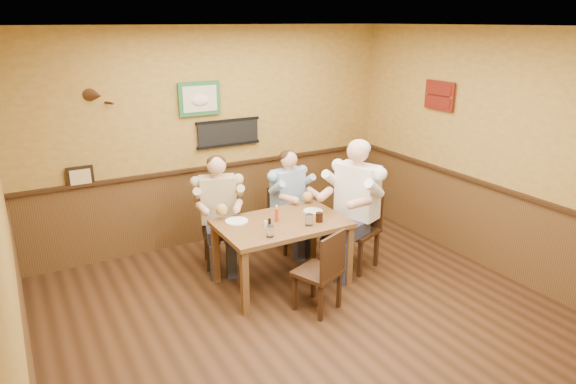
% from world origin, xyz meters
% --- Properties ---
extents(room, '(5.02, 5.03, 2.81)m').
position_xyz_m(room, '(0.13, 0.17, 1.69)').
color(room, black).
rests_on(room, ground).
extents(dining_table, '(1.40, 0.90, 0.75)m').
position_xyz_m(dining_table, '(0.12, 0.91, 0.66)').
color(dining_table, brown).
rests_on(dining_table, ground).
extents(chair_back_left, '(0.50, 0.50, 0.86)m').
position_xyz_m(chair_back_left, '(-0.31, 1.70, 0.43)').
color(chair_back_left, '#362011').
rests_on(chair_back_left, ground).
extents(chair_back_right, '(0.43, 0.43, 0.83)m').
position_xyz_m(chair_back_right, '(0.63, 1.69, 0.42)').
color(chair_back_right, '#362011').
rests_on(chair_back_right, ground).
extents(chair_right_end, '(0.59, 0.59, 0.99)m').
position_xyz_m(chair_right_end, '(1.08, 0.84, 0.50)').
color(chair_right_end, '#362011').
rests_on(chair_right_end, ground).
extents(chair_near_side, '(0.53, 0.53, 0.88)m').
position_xyz_m(chair_near_side, '(0.17, 0.25, 0.44)').
color(chair_near_side, '#362011').
rests_on(chair_near_side, ground).
extents(diner_tan_shirt, '(0.71, 0.71, 1.23)m').
position_xyz_m(diner_tan_shirt, '(-0.31, 1.70, 0.62)').
color(diner_tan_shirt, '#CEBA8E').
rests_on(diner_tan_shirt, ground).
extents(diner_blue_polo, '(0.61, 0.61, 1.19)m').
position_xyz_m(diner_blue_polo, '(0.63, 1.69, 0.59)').
color(diner_blue_polo, '#8FB0D6').
rests_on(diner_blue_polo, ground).
extents(diner_white_elder, '(0.85, 0.85, 1.42)m').
position_xyz_m(diner_white_elder, '(1.08, 0.84, 0.71)').
color(diner_white_elder, white).
rests_on(diner_white_elder, ground).
extents(water_glass_left, '(0.10, 0.10, 0.12)m').
position_xyz_m(water_glass_left, '(-0.18, 0.61, 0.81)').
color(water_glass_left, white).
rests_on(water_glass_left, dining_table).
extents(water_glass_mid, '(0.11, 0.11, 0.13)m').
position_xyz_m(water_glass_mid, '(0.32, 0.68, 0.81)').
color(water_glass_mid, silver).
rests_on(water_glass_mid, dining_table).
extents(cola_tumbler, '(0.09, 0.09, 0.10)m').
position_xyz_m(cola_tumbler, '(0.47, 0.71, 0.80)').
color(cola_tumbler, black).
rests_on(cola_tumbler, dining_table).
extents(hot_sauce_bottle, '(0.05, 0.05, 0.17)m').
position_xyz_m(hot_sauce_bottle, '(0.07, 0.95, 0.83)').
color(hot_sauce_bottle, red).
rests_on(hot_sauce_bottle, dining_table).
extents(salt_shaker, '(0.04, 0.04, 0.08)m').
position_xyz_m(salt_shaker, '(-0.12, 0.85, 0.79)').
color(salt_shaker, silver).
rests_on(salt_shaker, dining_table).
extents(pepper_shaker, '(0.03, 0.03, 0.08)m').
position_xyz_m(pepper_shaker, '(-0.05, 0.88, 0.79)').
color(pepper_shaker, black).
rests_on(pepper_shaker, dining_table).
extents(plate_far_left, '(0.33, 0.33, 0.02)m').
position_xyz_m(plate_far_left, '(-0.32, 1.15, 0.76)').
color(plate_far_left, white).
rests_on(plate_far_left, dining_table).
extents(plate_far_right, '(0.24, 0.24, 0.01)m').
position_xyz_m(plate_far_right, '(0.58, 1.01, 0.76)').
color(plate_far_right, white).
rests_on(plate_far_right, dining_table).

